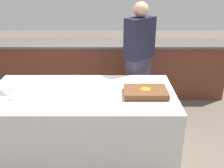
{
  "coord_description": "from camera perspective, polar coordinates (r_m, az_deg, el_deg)",
  "views": [
    {
      "loc": [
        0.34,
        -2.64,
        2.0
      ],
      "look_at": [
        0.35,
        0.0,
        0.86
      ],
      "focal_mm": 42.0,
      "sensor_mm": 36.0,
      "label": 1
    }
  ],
  "objects": [
    {
      "name": "ground_plane",
      "position": [
        3.33,
        -6.25,
        -13.76
      ],
      "size": [
        14.0,
        14.0,
        0.0
      ],
      "primitive_type": "plane",
      "color": "brown"
    },
    {
      "name": "back_counter",
      "position": [
        4.52,
        -4.56,
        3.34
      ],
      "size": [
        4.4,
        0.58,
        0.92
      ],
      "color": "#5B2D1E",
      "rests_on": "ground_plane"
    },
    {
      "name": "dining_table",
      "position": [
        3.11,
        -6.55,
        -8.16
      ],
      "size": [
        2.08,
        1.04,
        0.76
      ],
      "color": "silver",
      "rests_on": "ground_plane"
    },
    {
      "name": "cake",
      "position": [
        2.86,
        7.07,
        -1.76
      ],
      "size": [
        0.51,
        0.36,
        0.07
      ],
      "color": "#B7B2AD",
      "rests_on": "dining_table"
    },
    {
      "name": "plate_stack",
      "position": [
        3.13,
        -21.58,
        -0.93
      ],
      "size": [
        0.21,
        0.21,
        0.08
      ],
      "color": "white",
      "rests_on": "dining_table"
    },
    {
      "name": "wine_glass",
      "position": [
        2.91,
        -21.29,
        -1.3
      ],
      "size": [
        0.06,
        0.06,
        0.15
      ],
      "color": "white",
      "rests_on": "dining_table"
    },
    {
      "name": "side_plate_near_cake",
      "position": [
        3.18,
        7.27,
        0.28
      ],
      "size": [
        0.2,
        0.2,
        0.0
      ],
      "color": "white",
      "rests_on": "dining_table"
    },
    {
      "name": "person_cutting_cake",
      "position": [
        3.59,
        5.59,
        4.59
      ],
      "size": [
        0.44,
        0.43,
        1.66
      ],
      "rotation": [
        0.0,
        0.0,
        -2.38
      ],
      "color": "#383347",
      "rests_on": "ground_plane"
    }
  ]
}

